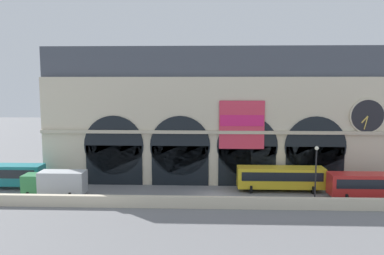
{
  "coord_description": "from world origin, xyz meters",
  "views": [
    {
      "loc": [
        -0.92,
        -45.17,
        13.97
      ],
      "look_at": [
        -2.88,
        5.0,
        7.88
      ],
      "focal_mm": 35.65,
      "sensor_mm": 36.0,
      "label": 1
    }
  ],
  "objects": [
    {
      "name": "bus_east",
      "position": [
        19.22,
        -0.32,
        1.78
      ],
      "size": [
        11.0,
        3.25,
        3.1
      ],
      "color": "red",
      "rests_on": "ground"
    },
    {
      "name": "quay_parapet_wall",
      "position": [
        0.0,
        -4.28,
        0.65
      ],
      "size": [
        90.0,
        0.7,
        1.3
      ],
      "primitive_type": "cube",
      "color": "beige",
      "rests_on": "ground"
    },
    {
      "name": "street_lamp_quayside",
      "position": [
        11.16,
        -3.48,
        4.41
      ],
      "size": [
        0.44,
        0.44,
        6.9
      ],
      "color": "black",
      "rests_on": "ground"
    },
    {
      "name": "ground_plane",
      "position": [
        0.0,
        0.0,
        0.0
      ],
      "size": [
        200.0,
        200.0,
        0.0
      ],
      "primitive_type": "plane",
      "color": "slate"
    },
    {
      "name": "station_building",
      "position": [
        0.03,
        7.52,
        9.02
      ],
      "size": [
        46.52,
        5.45,
        18.61
      ],
      "color": "beige",
      "rests_on": "ground"
    },
    {
      "name": "box_truck_west",
      "position": [
        -19.33,
        -0.59,
        1.7
      ],
      "size": [
        7.5,
        2.91,
        3.12
      ],
      "color": "#2D7A42",
      "rests_on": "ground"
    },
    {
      "name": "bus_westmost",
      "position": [
        -27.95,
        2.78,
        1.78
      ],
      "size": [
        11.0,
        3.25,
        3.1
      ],
      "color": "#19727A",
      "rests_on": "ground"
    },
    {
      "name": "bus_mideast",
      "position": [
        8.54,
        2.76,
        1.78
      ],
      "size": [
        11.0,
        3.25,
        3.1
      ],
      "color": "gold",
      "rests_on": "ground"
    }
  ]
}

